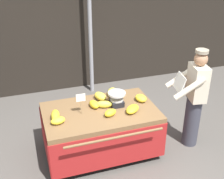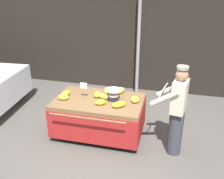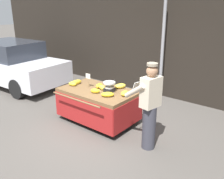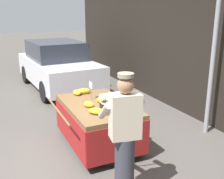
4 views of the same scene
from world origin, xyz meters
TOP-DOWN VIEW (x-y plane):
  - ground_plane at (0.00, 0.00)m, footprint 60.00×60.00m
  - back_wall at (0.00, 3.18)m, footprint 16.00×0.24m
  - street_pole at (0.16, 2.75)m, footprint 0.09×0.09m
  - banana_cart at (-0.27, 0.51)m, footprint 1.79×1.30m
  - weighing_scale at (0.02, 0.57)m, footprint 0.28×0.28m
  - price_sign at (-0.57, 0.50)m, footprint 0.14×0.01m
  - banana_bunch_0 at (-0.17, 0.83)m, footprint 0.23×0.30m
  - banana_bunch_1 at (0.19, 0.31)m, footprint 0.32×0.31m
  - banana_bunch_2 at (-0.17, 0.30)m, footprint 0.24×0.21m
  - banana_bunch_3 at (-0.34, 0.62)m, footprint 0.17×0.24m
  - banana_bunch_4 at (0.07, 0.92)m, footprint 0.25×0.32m
  - banana_bunch_5 at (0.45, 0.58)m, footprint 0.20×0.25m
  - banana_bunch_6 at (-0.19, 0.57)m, footprint 0.28×0.19m
  - banana_bunch_7 at (-0.97, 0.48)m, footprint 0.17×0.31m
  - banana_bunch_8 at (-0.95, 0.34)m, footprint 0.23×0.18m
  - vendor_person at (1.25, 0.26)m, footprint 0.64×0.59m
  - parked_car at (-4.50, 0.83)m, footprint 4.01×1.96m

SIDE VIEW (x-z plane):
  - ground_plane at x=0.00m, z-range 0.00..0.00m
  - banana_cart at x=-0.27m, z-range 0.19..1.00m
  - parked_car at x=-4.50m, z-range 0.00..1.51m
  - banana_bunch_1 at x=0.19m, z-range 0.81..0.91m
  - banana_bunch_8 at x=-0.95m, z-range 0.81..0.91m
  - banana_bunch_2 at x=-0.17m, z-range 0.81..0.92m
  - banana_bunch_5 at x=0.45m, z-range 0.81..0.92m
  - banana_bunch_3 at x=-0.34m, z-range 0.81..0.92m
  - banana_bunch_4 at x=0.07m, z-range 0.81..0.92m
  - banana_bunch_6 at x=-0.19m, z-range 0.81..0.92m
  - banana_bunch_7 at x=-0.97m, z-range 0.81..0.92m
  - banana_bunch_0 at x=-0.17m, z-range 0.81..0.93m
  - vendor_person at x=1.25m, z-range 0.02..1.73m
  - weighing_scale at x=0.02m, z-range 0.81..1.04m
  - price_sign at x=-0.57m, z-range 0.89..1.23m
  - street_pole at x=0.16m, z-range 0.00..2.96m
  - back_wall at x=0.00m, z-range 0.00..3.75m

